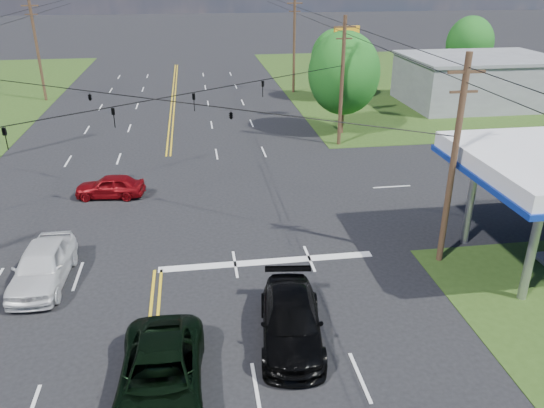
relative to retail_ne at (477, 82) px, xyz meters
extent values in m
plane|color=black|center=(-30.00, -20.00, -2.20)|extent=(280.00, 280.00, 0.00)
cube|color=#274114|center=(5.00, 12.00, -2.20)|extent=(46.00, 48.00, 0.03)
cube|color=silver|center=(-25.00, -28.00, -2.20)|extent=(10.00, 0.50, 0.02)
cube|color=slate|center=(0.00, 0.00, 0.00)|extent=(14.00, 10.00, 4.40)
cylinder|color=#A5A5AA|center=(-15.00, -32.50, 0.12)|extent=(0.36, 0.36, 4.65)
cylinder|color=#A5A5AA|center=(-15.00, -27.50, 0.12)|extent=(0.36, 0.36, 4.65)
cylinder|color=#3C2C19|center=(-17.00, -29.00, 2.55)|extent=(0.28, 0.28, 9.50)
cube|color=#3C2C19|center=(-17.00, -29.00, 6.50)|extent=(1.60, 0.12, 0.12)
cube|color=#3C2C19|center=(-17.00, -29.00, 5.70)|extent=(1.20, 0.10, 0.10)
cylinder|color=#3C2C19|center=(-17.00, -11.00, 2.55)|extent=(0.28, 0.28, 9.50)
cube|color=#3C2C19|center=(-17.00, -11.00, 6.50)|extent=(1.60, 0.12, 0.12)
cube|color=#3C2C19|center=(-17.00, -11.00, 5.70)|extent=(1.20, 0.10, 0.10)
cylinder|color=#3C2C19|center=(-43.00, 8.00, 2.80)|extent=(0.28, 0.28, 10.00)
cube|color=#3C2C19|center=(-43.00, 8.00, 7.00)|extent=(1.60, 0.12, 0.12)
cube|color=#3C2C19|center=(-43.00, 8.00, 6.20)|extent=(1.20, 0.10, 0.10)
cylinder|color=#3C2C19|center=(-17.00, 8.00, 2.80)|extent=(0.28, 0.28, 10.00)
cube|color=#3C2C19|center=(-17.00, 8.00, 7.00)|extent=(1.60, 0.12, 0.12)
cube|color=#3C2C19|center=(-17.00, 8.00, 6.20)|extent=(1.20, 0.10, 0.10)
imported|color=black|center=(-36.50, -24.50, 3.22)|extent=(0.17, 0.21, 1.05)
imported|color=black|center=(-32.08, -21.44, 3.22)|extent=(0.17, 0.21, 1.05)
imported|color=black|center=(-27.92, -18.56, 3.22)|extent=(0.17, 0.21, 1.05)
imported|color=black|center=(-23.50, -15.50, 3.22)|extent=(0.17, 0.21, 1.05)
imported|color=black|center=(-33.90, -17.30, 3.50)|extent=(1.24, 0.26, 0.50)
imported|color=black|center=(-26.10, -22.70, 3.50)|extent=(1.24, 0.26, 0.50)
cylinder|color=black|center=(-17.00, -22.00, 6.70)|extent=(0.04, 100.00, 0.04)
cylinder|color=black|center=(-17.00, -22.00, 6.10)|extent=(0.04, 100.00, 0.04)
cylinder|color=#3C2C19|center=(-16.00, -8.00, -0.55)|extent=(0.36, 0.36, 3.30)
ellipsoid|color=#134817|center=(-16.00, -8.00, 2.67)|extent=(5.70, 5.70, 6.60)
cylinder|color=#3C2C19|center=(-13.50, 4.00, -0.77)|extent=(0.36, 0.36, 2.86)
ellipsoid|color=#134817|center=(-13.50, 4.00, 2.03)|extent=(4.94, 4.94, 5.72)
cylinder|color=#3C2C19|center=(4.00, 10.00, -0.66)|extent=(0.36, 0.36, 3.08)
ellipsoid|color=#134817|center=(4.00, 10.00, 2.35)|extent=(5.32, 5.32, 6.16)
imported|color=black|center=(-29.50, -35.87, -1.40)|extent=(2.85, 5.87, 1.61)
imported|color=black|center=(-24.92, -33.66, -1.41)|extent=(2.88, 5.68, 1.58)
imported|color=silver|center=(-34.79, -28.32, -1.33)|extent=(2.25, 5.19, 1.74)
imported|color=maroon|center=(-33.16, -19.00, -1.52)|extent=(4.17, 2.07, 1.37)
imported|color=silver|center=(-6.25, -19.00, -1.49)|extent=(4.91, 2.08, 1.41)
cylinder|color=#A5A5AA|center=(-14.96, -4.51, 1.88)|extent=(0.20, 0.20, 8.17)
cube|color=orange|center=(-14.96, -4.51, 5.37)|extent=(2.26, 0.57, 1.12)
camera|label=1|loc=(-27.96, -49.21, 10.33)|focal=35.00mm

